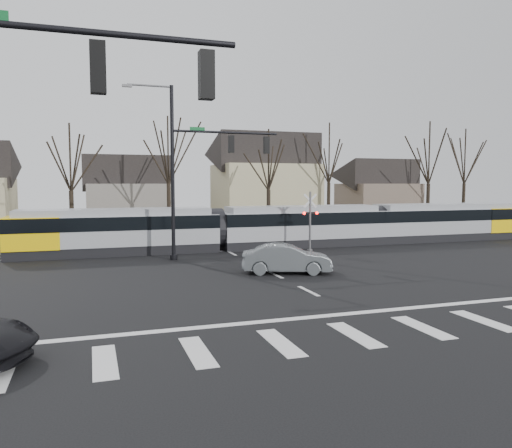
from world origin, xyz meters
name	(u,v)px	position (x,y,z in m)	size (l,w,h in m)	color
ground	(330,302)	(0.00, 0.00, 0.00)	(140.00, 140.00, 0.00)	black
grass_verge	(183,229)	(0.00, 32.00, 0.01)	(140.00, 28.00, 0.01)	#38331E
crosswalk	(389,331)	(0.00, -4.00, 0.01)	(27.00, 2.60, 0.01)	silver
stop_line	(354,313)	(0.00, -1.80, 0.01)	(28.00, 0.35, 0.01)	silver
lane_dashes	(224,249)	(0.00, 16.00, 0.01)	(0.18, 30.00, 0.01)	silver
rail_pair	(225,249)	(0.00, 15.80, 0.03)	(90.00, 1.52, 0.06)	#59595E
tram	(300,224)	(5.69, 16.00, 1.59)	(38.45, 2.85, 2.91)	gray
sedan	(287,259)	(0.70, 6.20, 0.74)	(4.75, 2.94, 1.48)	#585E61
signal_pole_far	(199,164)	(-2.41, 12.50, 5.70)	(9.28, 0.44, 10.20)	black
rail_crossing_signal	(310,224)	(5.00, 12.79, 1.89)	(1.08, 0.36, 4.00)	#59595B
tree_row	(217,178)	(2.00, 26.00, 5.00)	(59.20, 7.20, 10.00)	black
house_b	(127,189)	(-5.00, 36.00, 3.97)	(8.64, 7.56, 7.65)	slate
house_c	(265,177)	(9.00, 33.00, 5.23)	(10.80, 8.64, 10.10)	tan
house_d	(378,188)	(24.00, 35.00, 3.97)	(8.64, 7.56, 7.65)	brown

